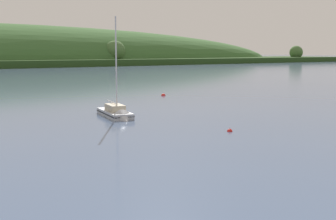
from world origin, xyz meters
name	(u,v)px	position (x,y,z in m)	size (l,w,h in m)	color
sailboat_midwater_white	(117,116)	(-2.53, 47.35, 0.16)	(3.39, 7.78, 11.63)	#ADB2BC
mooring_buoy_foreground	(163,96)	(14.16, 63.93, 0.00)	(0.70, 0.70, 0.78)	red
mooring_buoy_midchannel	(230,131)	(1.93, 34.47, 0.00)	(0.48, 0.48, 0.56)	red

